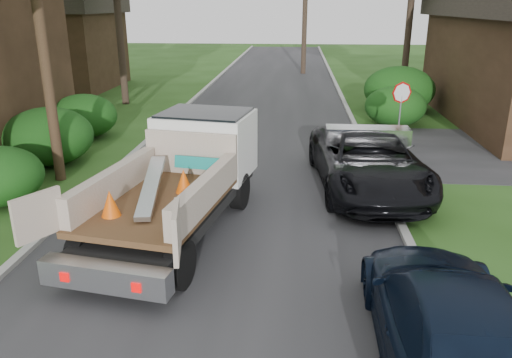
{
  "coord_description": "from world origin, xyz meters",
  "views": [
    {
      "loc": [
        1.54,
        -8.71,
        5.01
      ],
      "look_at": [
        0.66,
        2.1,
        1.2
      ],
      "focal_mm": 35.0,
      "sensor_mm": 36.0,
      "label": 1
    }
  ],
  "objects_px": {
    "black_pickup": "(368,161)",
    "flatbed_truck": "(189,167)",
    "house_left_far": "(53,38)",
    "stop_sign": "(401,102)",
    "navy_suv": "(450,322)"
  },
  "relations": [
    {
      "from": "navy_suv",
      "to": "flatbed_truck",
      "type": "bearing_deg",
      "value": -45.31
    },
    {
      "from": "black_pickup",
      "to": "flatbed_truck",
      "type": "bearing_deg",
      "value": -156.88
    },
    {
      "from": "house_left_far",
      "to": "flatbed_truck",
      "type": "relative_size",
      "value": 1.12
    },
    {
      "from": "stop_sign",
      "to": "flatbed_truck",
      "type": "height_order",
      "value": "stop_sign"
    },
    {
      "from": "house_left_far",
      "to": "black_pickup",
      "type": "relative_size",
      "value": 1.26
    },
    {
      "from": "house_left_far",
      "to": "black_pickup",
      "type": "distance_m",
      "value": 24.24
    },
    {
      "from": "stop_sign",
      "to": "flatbed_truck",
      "type": "xyz_separation_m",
      "value": [
        -6.18,
        -6.48,
        -0.46
      ]
    },
    {
      "from": "flatbed_truck",
      "to": "navy_suv",
      "type": "distance_m",
      "value": 6.95
    },
    {
      "from": "house_left_far",
      "to": "navy_suv",
      "type": "xyz_separation_m",
      "value": [
        17.3,
        -24.5,
        -2.31
      ]
    },
    {
      "from": "stop_sign",
      "to": "navy_suv",
      "type": "distance_m",
      "value": 11.63
    },
    {
      "from": "house_left_far",
      "to": "black_pickup",
      "type": "xyz_separation_m",
      "value": [
        17.1,
        -17.03,
        -2.22
      ]
    },
    {
      "from": "house_left_far",
      "to": "navy_suv",
      "type": "height_order",
      "value": "house_left_far"
    },
    {
      "from": "navy_suv",
      "to": "black_pickup",
      "type": "bearing_deg",
      "value": -87.4
    },
    {
      "from": "flatbed_truck",
      "to": "navy_suv",
      "type": "xyz_separation_m",
      "value": [
        4.78,
        -5.02,
        -0.57
      ]
    },
    {
      "from": "black_pickup",
      "to": "house_left_far",
      "type": "bearing_deg",
      "value": 130.08
    }
  ]
}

